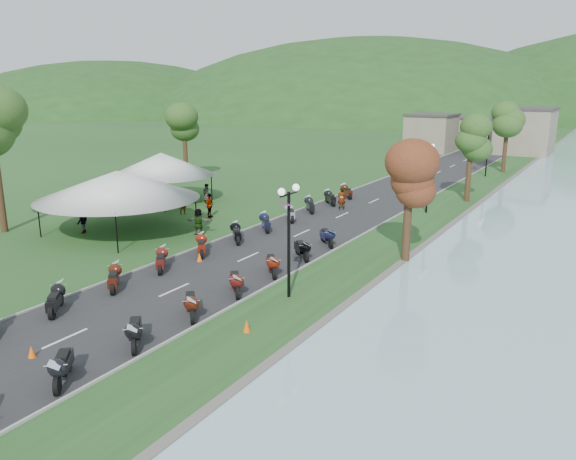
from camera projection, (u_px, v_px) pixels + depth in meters
The scene contains 12 objects.
road at pixel (374, 201), 45.95m from camera, with size 7.00×120.00×0.02m, color #2B2B2D.
hills_backdrop at pixel (567, 115), 178.88m from camera, with size 360.00×120.00×76.00m, color #285621, non-canonical shape.
far_building at pixel (478, 132), 83.71m from camera, with size 18.00×16.00×5.00m, color gray.
moto_row_left at pixel (183, 253), 29.95m from camera, with size 2.60×43.66×1.10m, color #331411, non-canonical shape.
moto_row_right at pixel (163, 316), 21.70m from camera, with size 2.60×30.21×1.10m, color #331411, non-canonical shape.
vendor_tent_main at pixel (119, 202), 35.85m from camera, with size 6.86×6.86×4.00m, color silver, non-canonical shape.
vendor_tent_side at pixel (162, 177), 45.26m from camera, with size 5.60×5.60×4.00m, color silver, non-canonical shape.
tree_lakeside at pixel (409, 196), 29.53m from camera, with size 2.57×2.57×7.13m, color #3C6626, non-canonical shape.
pedestrian_a at pixel (183, 214), 41.34m from camera, with size 0.60×0.44×1.63m, color slate.
pedestrian_b at pixel (207, 203), 45.38m from camera, with size 0.76×0.42×1.56m, color slate.
pedestrian_c at pixel (83, 233), 36.12m from camera, with size 1.17×0.48×1.81m, color slate.
traffic_cone_near at pixel (32, 352), 19.53m from camera, with size 0.29×0.29×0.45m, color #F2590C.
Camera 1 is at (17.10, -2.30, 9.23)m, focal length 35.00 mm.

